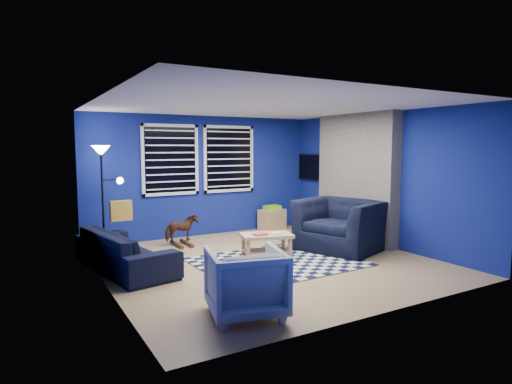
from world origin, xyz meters
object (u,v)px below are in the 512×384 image
rocking_horse (181,229)px  coffee_table (266,240)px  armchair_bent (246,282)px  floor_lamp (103,165)px  cabinet (272,219)px  tv (313,167)px  sofa (125,250)px  armchair_big (340,225)px

rocking_horse → coffee_table: bearing=-150.5°
armchair_bent → floor_lamp: bearing=-64.4°
coffee_table → floor_lamp: 3.14m
cabinet → tv: bearing=-26.7°
armchair_bent → sofa: bearing=-59.4°
rocking_horse → sofa: bearing=128.5°
armchair_big → cabinet: (-0.07, 2.21, -0.21)m
armchair_bent → floor_lamp: 4.05m
tv → cabinet: (-0.93, 0.25, -1.15)m
sofa → rocking_horse: (1.29, 1.10, 0.02)m
coffee_table → cabinet: cabinet is taller
tv → sofa: (-4.53, -1.32, -1.10)m
armchair_bent → coffee_table: (1.49, 2.02, -0.08)m
tv → floor_lamp: size_ratio=0.53×
coffee_table → floor_lamp: size_ratio=0.50×
cabinet → armchair_bent: bearing=-137.1°
rocking_horse → cabinet: rocking_horse is taller
tv → coffee_table: tv is taller
cabinet → rocking_horse: bearing=179.8°
armchair_bent → rocking_horse: 3.60m
armchair_bent → floor_lamp: size_ratio=0.44×
sofa → cabinet: sofa is taller
rocking_horse → cabinet: 2.36m
sofa → coffee_table: bearing=-111.7°
sofa → rocking_horse: bearing=-60.1°
floor_lamp → cabinet: bearing=3.6°
tv → armchair_big: size_ratio=0.72×
tv → sofa: tv is taller
sofa → armchair_big: armchair_big is taller
sofa → cabinet: size_ratio=3.35×
armchair_big → coffee_table: (-1.44, 0.20, -0.16)m
armchair_bent → rocking_horse: (0.56, 3.56, -0.05)m
tv → rocking_horse: 3.42m
coffee_table → sofa: bearing=168.7°
coffee_table → floor_lamp: bearing=141.9°
tv → coffee_table: 3.10m
armchair_bent → rocking_horse: size_ratio=1.36×
rocking_horse → cabinet: (2.31, 0.47, -0.08)m
tv → armchair_big: bearing=-113.7°
rocking_horse → floor_lamp: 1.82m
coffee_table → floor_lamp: floor_lamp is taller
tv → coffee_table: bearing=-142.6°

